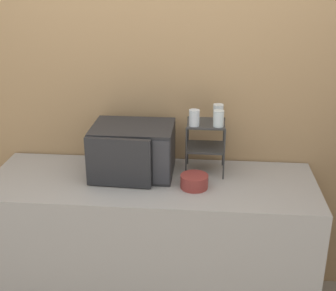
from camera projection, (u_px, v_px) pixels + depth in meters
wall_back at (158, 102)px, 3.03m from camera, size 8.00×0.06×2.60m
counter at (152, 245)px, 2.98m from camera, size 1.98×0.69×0.92m
microwave at (132, 150)px, 2.85m from camera, size 0.49×0.41×0.31m
dish_rack at (206, 137)px, 2.85m from camera, size 0.24×0.22×0.32m
glass_front_left at (194, 118)px, 2.74m from camera, size 0.06×0.06×0.10m
glass_back_right at (218, 112)px, 2.85m from camera, size 0.06×0.06×0.10m
glass_front_right at (219, 119)px, 2.73m from camera, size 0.06×0.06×0.10m
bowl at (194, 182)px, 2.71m from camera, size 0.16×0.16×0.08m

